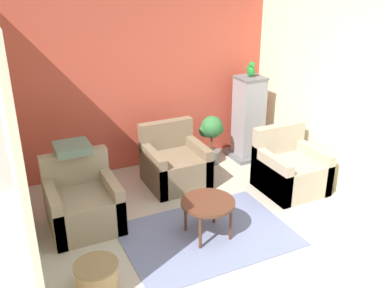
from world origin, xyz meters
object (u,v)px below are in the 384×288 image
(armchair_right, at_px, (290,170))
(potted_plant, at_px, (212,134))
(birdcage, at_px, (248,120))
(wicker_basket, at_px, (97,275))
(coffee_table, at_px, (208,205))
(armchair_middle, at_px, (175,165))
(parrot, at_px, (251,70))
(armchair_left, at_px, (83,205))

(armchair_right, relative_size, potted_plant, 1.11)
(birdcage, xyz_separation_m, wicker_basket, (-3.04, -2.06, -0.49))
(coffee_table, height_order, potted_plant, potted_plant)
(armchair_right, xyz_separation_m, armchair_middle, (-1.38, 0.86, 0.00))
(armchair_middle, bearing_deg, parrot, 14.27)
(armchair_middle, xyz_separation_m, potted_plant, (0.82, 0.41, 0.20))
(armchair_left, height_order, armchair_right, same)
(armchair_right, xyz_separation_m, parrot, (0.09, 1.23, 1.17))
(armchair_right, relative_size, wicker_basket, 1.99)
(parrot, bearing_deg, armchair_middle, -165.73)
(armchair_left, xyz_separation_m, wicker_basket, (-0.14, -1.15, -0.14))
(coffee_table, xyz_separation_m, armchair_right, (1.56, 0.51, -0.12))
(parrot, bearing_deg, birdcage, -90.00)
(parrot, distance_m, wicker_basket, 3.90)
(birdcage, relative_size, wicker_basket, 3.08)
(armchair_left, bearing_deg, wicker_basket, -96.81)
(armchair_middle, bearing_deg, wicker_basket, -132.91)
(coffee_table, relative_size, armchair_middle, 0.72)
(potted_plant, xyz_separation_m, wicker_basket, (-2.39, -2.10, -0.33))
(potted_plant, bearing_deg, parrot, -3.51)
(potted_plant, distance_m, wicker_basket, 3.20)
(armchair_left, relative_size, wicker_basket, 1.99)
(wicker_basket, bearing_deg, birdcage, 34.10)
(coffee_table, bearing_deg, armchair_left, 146.16)
(potted_plant, bearing_deg, armchair_left, -157.21)
(armchair_left, bearing_deg, armchair_right, -6.62)
(armchair_right, bearing_deg, birdcage, 85.85)
(armchair_right, relative_size, parrot, 3.56)
(coffee_table, distance_m, potted_plant, 2.05)
(parrot, height_order, wicker_basket, parrot)
(coffee_table, relative_size, potted_plant, 0.80)
(armchair_right, bearing_deg, wicker_basket, -164.35)
(wicker_basket, bearing_deg, parrot, 34.13)
(coffee_table, distance_m, parrot, 2.62)
(birdcage, distance_m, potted_plant, 0.67)
(coffee_table, bearing_deg, armchair_right, 18.06)
(birdcage, bearing_deg, armchair_left, -162.67)
(armchair_left, distance_m, wicker_basket, 1.17)
(armchair_left, xyz_separation_m, armchair_right, (2.81, -0.33, 0.00))
(potted_plant, bearing_deg, armchair_right, -66.31)
(potted_plant, height_order, wicker_basket, potted_plant)
(armchair_left, distance_m, armchair_middle, 1.53)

